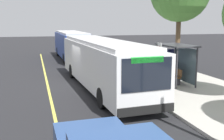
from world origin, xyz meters
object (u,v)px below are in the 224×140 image
Objects in this scene: transit_bus_second at (71,44)px; pedestrian_commuter at (155,71)px; waiting_bench at (173,75)px; route_sign_post at (159,61)px; transit_bus_main at (102,62)px.

transit_bus_second reaches higher than pedestrian_commuter.
transit_bus_second is 15.18m from pedestrian_commuter.
transit_bus_second is 6.49× the size of waiting_bench.
waiting_bench is 0.95× the size of pedestrian_commuter.
waiting_bench is 1.73m from pedestrian_commuter.
transit_bus_second reaches higher than waiting_bench.
route_sign_post reaches higher than pedestrian_commuter.
route_sign_post is (2.13, -2.02, 1.32)m from waiting_bench.
transit_bus_second and route_sign_post have the same top height.
waiting_bench is 0.57× the size of route_sign_post.
transit_bus_second is 6.14× the size of pedestrian_commuter.
transit_bus_second is 16.61m from route_sign_post.
transit_bus_second is at bearing -171.10° from route_sign_post.
transit_bus_main is 1.20× the size of transit_bus_second.
transit_bus_second is (-13.87, -0.02, -0.00)m from transit_bus_main.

